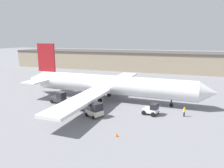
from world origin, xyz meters
TOP-DOWN VIEW (x-y plane):
  - ground_plane at (0.00, 0.00)m, footprint 400.00×400.00m
  - terminal_building at (-11.97, 47.28)m, footprint 93.60×17.43m
  - airplane at (-1.00, 0.03)m, footprint 41.51×38.92m
  - ground_crew_worker at (14.63, -5.16)m, footprint 0.36×0.36m
  - baggage_tug at (9.31, -6.04)m, footprint 2.90×2.54m
  - belt_loader_truck at (0.53, -10.15)m, footprint 3.30×3.12m
  - pushback_tug at (-9.24, -5.63)m, footprint 3.64×2.66m
  - safety_cone_near at (6.22, -16.15)m, footprint 0.36×0.36m
  - safety_cone_far at (-3.87, -12.73)m, footprint 0.36×0.36m

SIDE VIEW (x-z plane):
  - ground_plane at x=0.00m, z-range 0.00..0.00m
  - safety_cone_near at x=6.22m, z-range 0.00..0.55m
  - safety_cone_far at x=-3.87m, z-range 0.00..0.55m
  - ground_crew_worker at x=14.63m, z-range 0.05..1.71m
  - baggage_tug at x=9.31m, z-range -0.08..1.97m
  - pushback_tug at x=-9.24m, z-range -0.12..2.36m
  - belt_loader_truck at x=0.53m, z-range -0.11..2.36m
  - airplane at x=-1.00m, z-range -2.58..9.15m
  - terminal_building at x=-11.97m, z-range 0.01..7.46m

